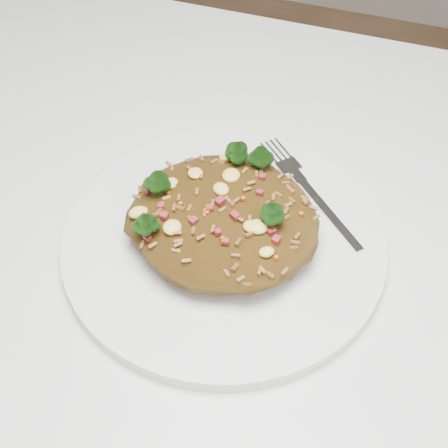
% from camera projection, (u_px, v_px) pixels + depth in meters
% --- Properties ---
extents(dining_table, '(1.20, 0.80, 0.75)m').
position_uv_depth(dining_table, '(141.00, 291.00, 0.65)').
color(dining_table, silver).
rests_on(dining_table, ground).
extents(plate, '(0.29, 0.29, 0.01)m').
position_uv_depth(plate, '(224.00, 240.00, 0.57)').
color(plate, white).
rests_on(plate, dining_table).
extents(fried_rice, '(0.17, 0.15, 0.06)m').
position_uv_depth(fried_rice, '(224.00, 213.00, 0.54)').
color(fried_rice, brown).
rests_on(fried_rice, plate).
extents(fork, '(0.13, 0.12, 0.00)m').
position_uv_depth(fork, '(315.00, 197.00, 0.59)').
color(fork, silver).
rests_on(fork, plate).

